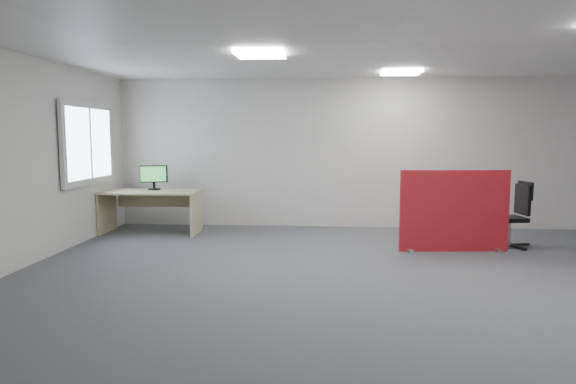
# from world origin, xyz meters

# --- Properties ---
(floor) EXTENTS (9.00, 9.00, 0.00)m
(floor) POSITION_xyz_m (0.00, 0.00, 0.00)
(floor) COLOR #575A5F
(floor) RESTS_ON ground
(ceiling) EXTENTS (9.00, 7.00, 0.02)m
(ceiling) POSITION_xyz_m (0.00, 0.00, 2.70)
(ceiling) COLOR white
(ceiling) RESTS_ON wall_back
(wall_back) EXTENTS (9.00, 0.02, 2.70)m
(wall_back) POSITION_xyz_m (0.00, 3.50, 1.35)
(wall_back) COLOR silver
(wall_back) RESTS_ON floor
(wall_front) EXTENTS (9.00, 0.02, 2.70)m
(wall_front) POSITION_xyz_m (0.00, -3.50, 1.35)
(wall_front) COLOR silver
(wall_front) RESTS_ON floor
(wall_left) EXTENTS (0.02, 7.00, 2.70)m
(wall_left) POSITION_xyz_m (-4.50, 0.00, 1.35)
(wall_left) COLOR silver
(wall_left) RESTS_ON floor
(window) EXTENTS (0.06, 1.70, 1.30)m
(window) POSITION_xyz_m (-4.44, 2.00, 1.55)
(window) COLOR white
(window) RESTS_ON wall_left
(ceiling_lights) EXTENTS (4.10, 4.10, 0.04)m
(ceiling_lights) POSITION_xyz_m (0.33, 0.67, 2.67)
(ceiling_lights) COLOR white
(ceiling_lights) RESTS_ON ceiling
(red_divider) EXTENTS (1.58, 0.30, 1.18)m
(red_divider) POSITION_xyz_m (1.17, 1.58, 0.58)
(red_divider) COLOR #A21515
(red_divider) RESTS_ON floor
(second_desk) EXTENTS (1.64, 0.82, 0.73)m
(second_desk) POSITION_xyz_m (-3.68, 2.69, 0.55)
(second_desk) COLOR tan
(second_desk) RESTS_ON floor
(monitor_second) EXTENTS (0.47, 0.21, 0.43)m
(monitor_second) POSITION_xyz_m (-3.69, 2.85, 0.96)
(monitor_second) COLOR black
(monitor_second) RESTS_ON second_desk
(office_chair) EXTENTS (0.64, 0.64, 0.97)m
(office_chair) POSITION_xyz_m (2.17, 1.95, 0.55)
(office_chair) COLOR black
(office_chair) RESTS_ON floor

